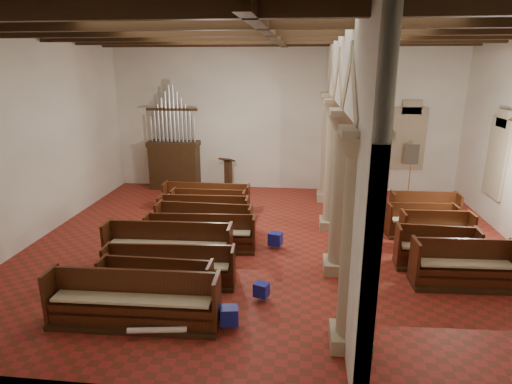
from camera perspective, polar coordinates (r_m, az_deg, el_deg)
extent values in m
plane|color=maroon|center=(12.60, 2.12, -6.98)|extent=(14.00, 14.00, 0.00)
plane|color=#331F11|center=(11.58, 2.45, 21.36)|extent=(14.00, 14.00, 0.00)
cube|color=white|center=(17.65, 3.68, 9.96)|extent=(14.00, 0.02, 6.00)
cube|color=white|center=(5.94, -1.86, -3.54)|extent=(14.00, 0.02, 6.00)
cube|color=white|center=(14.06, -27.71, 6.38)|extent=(0.02, 12.00, 6.00)
cube|color=tan|center=(8.61, 12.44, -18.45)|extent=(0.75, 0.75, 0.30)
cylinder|color=tan|center=(7.73, 13.27, -7.44)|extent=(0.56, 0.56, 3.30)
cube|color=tan|center=(11.19, 10.90, -9.62)|extent=(0.75, 0.75, 0.30)
cylinder|color=tan|center=(10.53, 11.43, -0.80)|extent=(0.56, 0.56, 3.30)
cube|color=tan|center=(13.94, 10.00, -4.18)|extent=(0.75, 0.75, 0.30)
cylinder|color=tan|center=(13.42, 10.38, 3.03)|extent=(0.56, 0.56, 3.30)
cube|color=tan|center=(16.78, 9.41, -0.55)|extent=(0.75, 0.75, 0.30)
cylinder|color=tan|center=(16.34, 9.70, 5.49)|extent=(0.56, 0.56, 3.30)
cube|color=white|center=(11.56, 11.71, 16.26)|extent=(0.25, 11.90, 1.93)
cube|color=#35775C|center=(15.58, 29.58, 3.94)|extent=(0.03, 1.00, 2.20)
cube|color=#35775C|center=(18.22, 19.65, 6.70)|extent=(1.00, 0.03, 2.20)
cube|color=#362211|center=(18.30, -10.76, 3.26)|extent=(2.00, 0.80, 1.80)
cube|color=#362211|center=(18.10, -10.93, 6.34)|extent=(2.10, 0.85, 0.20)
cube|color=#371A11|center=(17.98, -3.69, 0.51)|extent=(0.64, 0.64, 0.11)
cube|color=#371A11|center=(17.83, -3.72, 2.24)|extent=(0.31, 0.31, 1.24)
cube|color=#371A11|center=(17.59, -3.81, 4.30)|extent=(0.67, 0.60, 0.22)
cube|color=maroon|center=(18.07, 14.74, 3.65)|extent=(1.60, 0.06, 2.10)
cylinder|color=gold|center=(17.84, 15.01, 7.08)|extent=(1.80, 0.04, 0.04)
cone|color=#362211|center=(18.24, 19.59, -0.21)|extent=(0.33, 0.33, 0.11)
cylinder|color=gold|center=(17.98, 19.91, 3.02)|extent=(0.04, 0.04, 2.23)
cylinder|color=gold|center=(17.79, 20.24, 6.22)|extent=(0.08, 0.65, 0.03)
cube|color=navy|center=(17.85, 20.10, 4.74)|extent=(0.51, 0.06, 0.79)
cube|color=navy|center=(8.83, -3.58, -16.09)|extent=(0.40, 0.35, 0.36)
cube|color=navy|center=(9.72, 0.72, -12.89)|extent=(0.38, 0.34, 0.31)
cube|color=navy|center=(12.25, 2.59, -6.26)|extent=(0.43, 0.38, 0.36)
cylinder|color=white|center=(8.82, -13.05, -17.49)|extent=(1.14, 0.28, 0.11)
cylinder|color=white|center=(9.99, -13.69, -13.18)|extent=(1.09, 0.20, 0.11)
cube|color=#362211|center=(9.34, -15.83, -16.39)|extent=(3.45, 0.84, 0.11)
cube|color=#541E12|center=(9.14, -16.11, -15.00)|extent=(3.30, 0.51, 0.49)
cube|color=#541E12|center=(9.20, -15.66, -12.78)|extent=(3.29, 0.16, 1.03)
cube|color=#541E12|center=(9.80, -25.43, -11.97)|extent=(0.09, 0.65, 1.03)
cube|color=#541E12|center=(8.61, -5.29, -14.38)|extent=(0.09, 0.65, 1.03)
cube|color=beige|center=(9.01, -16.25, -13.53)|extent=(3.16, 0.47, 0.05)
cube|color=#362211|center=(10.02, -13.03, -13.77)|extent=(2.49, 0.67, 0.09)
cube|color=#49290F|center=(9.86, -13.21, -12.62)|extent=(2.34, 0.39, 0.42)
cube|color=#49290F|center=(9.92, -12.90, -10.86)|extent=(2.34, 0.08, 0.88)
cube|color=#49290F|center=(10.25, -19.68, -10.54)|extent=(0.07, 0.56, 0.88)
cube|color=#49290F|center=(9.49, -6.12, -11.86)|extent=(0.07, 0.56, 0.88)
cube|color=beige|center=(9.75, -13.31, -11.43)|extent=(2.25, 0.35, 0.05)
cube|color=#362211|center=(10.60, -11.31, -11.87)|extent=(3.11, 0.87, 0.09)
cube|color=#4F1F11|center=(10.44, -11.46, -10.74)|extent=(2.94, 0.58, 0.42)
cube|color=#4F1F11|center=(10.52, -11.19, -9.08)|extent=(2.92, 0.27, 0.89)
cube|color=#4F1F11|center=(10.92, -19.04, -8.72)|extent=(0.10, 0.56, 0.89)
cube|color=#4F1F11|center=(10.06, -3.13, -10.02)|extent=(0.10, 0.56, 0.89)
cube|color=beige|center=(10.33, -11.54, -9.59)|extent=(2.82, 0.53, 0.05)
cube|color=#362211|center=(11.54, -11.46, -9.34)|extent=(3.30, 0.88, 0.11)
cube|color=#5A2713|center=(11.36, -11.63, -8.09)|extent=(3.14, 0.55, 0.49)
cube|color=#5A2713|center=(11.47, -11.33, -6.33)|extent=(3.12, 0.19, 1.04)
cube|color=#5A2713|center=(11.89, -19.01, -6.10)|extent=(0.10, 0.66, 1.04)
cube|color=#5A2713|center=(10.95, -3.52, -7.16)|extent=(0.10, 0.66, 1.04)
cube|color=beige|center=(11.25, -11.71, -6.82)|extent=(3.01, 0.50, 0.05)
cube|color=#362211|center=(12.31, -7.33, -7.45)|extent=(3.11, 0.87, 0.10)
cube|color=#4B2B10|center=(12.16, -7.43, -6.39)|extent=(2.94, 0.57, 0.44)
cube|color=#4B2B10|center=(12.27, -7.23, -4.94)|extent=(2.92, 0.25, 0.93)
cube|color=#4B2B10|center=(12.55, -14.10, -4.81)|extent=(0.10, 0.59, 0.93)
cube|color=#4B2B10|center=(11.88, -0.30, -5.54)|extent=(0.10, 0.59, 0.93)
cube|color=beige|center=(12.07, -7.47, -5.32)|extent=(2.82, 0.53, 0.05)
cube|color=#362211|center=(13.06, -6.87, -5.96)|extent=(2.89, 0.80, 0.10)
cube|color=#4B2A10|center=(12.91, -6.96, -4.90)|extent=(2.73, 0.49, 0.46)
cube|color=#4B2A10|center=(13.04, -6.77, -3.48)|extent=(2.72, 0.15, 0.97)
cube|color=#4B2A10|center=(13.27, -12.84, -3.43)|extent=(0.09, 0.61, 0.97)
cube|color=#4B2A10|center=(12.65, -0.72, -4.00)|extent=(0.09, 0.61, 0.97)
cube|color=beige|center=(12.82, -7.00, -3.84)|extent=(2.62, 0.44, 0.05)
cube|color=#362211|center=(13.69, -6.91, -4.87)|extent=(2.82, 0.84, 0.11)
cube|color=#5A2013|center=(13.54, -7.01, -3.81)|extent=(2.66, 0.52, 0.47)
cube|color=#5A2013|center=(13.68, -6.82, -2.43)|extent=(2.65, 0.18, 1.00)
cube|color=#5A2013|center=(13.89, -12.46, -2.41)|extent=(0.10, 0.63, 1.00)
cube|color=#5A2013|center=(13.28, -1.23, -2.89)|extent=(0.10, 0.63, 1.00)
cube|color=beige|center=(13.45, -7.04, -2.76)|extent=(2.55, 0.48, 0.05)
cube|color=#362211|center=(14.76, -6.32, -3.25)|extent=(2.52, 0.66, 0.09)
cube|color=#573012|center=(14.64, -6.39, -2.38)|extent=(2.37, 0.39, 0.42)
cube|color=#573012|center=(14.76, -6.24, -1.26)|extent=(2.37, 0.08, 0.88)
cube|color=#573012|center=(14.93, -10.96, -1.26)|extent=(0.07, 0.55, 0.88)
cube|color=#573012|center=(14.41, -1.60, -1.61)|extent=(0.07, 0.55, 0.88)
cube|color=beige|center=(14.56, -6.42, -1.52)|extent=(2.28, 0.35, 0.05)
cube|color=#362211|center=(15.47, -6.59, -2.32)|extent=(3.09, 0.70, 0.09)
cube|color=#512E11|center=(15.34, -6.66, -1.46)|extent=(2.94, 0.41, 0.42)
cube|color=#512E11|center=(15.48, -6.51, -0.38)|extent=(2.94, 0.10, 0.90)
cube|color=#512E11|center=(15.73, -12.00, -0.36)|extent=(0.07, 0.57, 0.90)
cube|color=#512E11|center=(15.08, -1.03, -0.73)|extent=(0.07, 0.57, 0.90)
cube|color=beige|center=(15.27, -6.69, -0.61)|extent=(2.82, 0.37, 0.05)
cube|color=#362211|center=(11.43, 25.66, -11.03)|extent=(2.36, 0.85, 0.11)
cube|color=#48220F|center=(11.26, 25.94, -9.80)|extent=(2.20, 0.52, 0.49)
cube|color=#48220F|center=(11.36, 25.71, -8.02)|extent=(2.19, 0.16, 1.03)
cube|color=#48220F|center=(10.88, 20.32, -8.45)|extent=(0.10, 0.65, 1.03)
cube|color=beige|center=(11.15, 26.12, -8.54)|extent=(2.11, 0.47, 0.05)
cube|color=#362211|center=(12.11, 22.66, -9.09)|extent=(2.02, 0.82, 0.10)
cube|color=#581E12|center=(11.95, 22.88, -7.94)|extent=(1.86, 0.50, 0.47)
cube|color=#581E12|center=(12.06, 22.71, -6.34)|extent=(1.84, 0.15, 1.00)
cube|color=#581E12|center=(11.67, 18.38, -6.64)|extent=(0.10, 0.63, 1.00)
cube|color=#581E12|center=(12.23, 27.26, -6.62)|extent=(0.10, 0.63, 1.00)
cube|color=beige|center=(11.85, 23.02, -6.79)|extent=(1.78, 0.45, 0.05)
cube|color=#362211|center=(13.29, 22.64, -6.79)|extent=(1.97, 0.81, 0.10)
cube|color=#512911|center=(13.14, 22.84, -5.73)|extent=(1.80, 0.49, 0.47)
cube|color=#512911|center=(13.26, 22.68, -4.30)|extent=(1.79, 0.14, 0.99)
cube|color=#512911|center=(12.87, 18.88, -4.51)|extent=(0.10, 0.63, 0.99)
cube|color=#512911|center=(13.41, 26.71, -4.58)|extent=(0.10, 0.63, 0.99)
cube|color=beige|center=(13.05, 22.97, -4.67)|extent=(1.73, 0.44, 0.05)
cube|color=#362211|center=(14.04, 20.96, -5.37)|extent=(2.05, 0.80, 0.10)
cube|color=#4A1E0F|center=(13.90, 21.12, -4.42)|extent=(1.88, 0.50, 0.44)
cube|color=#4A1E0F|center=(14.02, 21.00, -3.16)|extent=(1.86, 0.18, 0.92)
cube|color=#4A1E0F|center=(13.66, 17.22, -3.31)|extent=(0.10, 0.59, 0.92)
cube|color=#4A1E0F|center=(14.17, 24.95, -3.44)|extent=(0.10, 0.59, 0.92)
cube|color=beige|center=(13.82, 21.22, -3.48)|extent=(1.80, 0.46, 0.05)
cube|color=#362211|center=(14.97, 21.34, -4.04)|extent=(2.14, 0.80, 0.11)
cube|color=#5A3013|center=(14.82, 21.51, -3.05)|extent=(1.98, 0.48, 0.48)
cube|color=#5A3013|center=(14.96, 21.38, -1.79)|extent=(1.97, 0.13, 1.01)
cube|color=#5A3013|center=(14.57, 17.65, -1.90)|extent=(0.09, 0.64, 1.01)
cube|color=#5A3013|center=(15.12, 25.30, -2.07)|extent=(0.09, 0.64, 1.01)
cube|color=beige|center=(14.74, 21.62, -2.08)|extent=(1.90, 0.43, 0.05)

